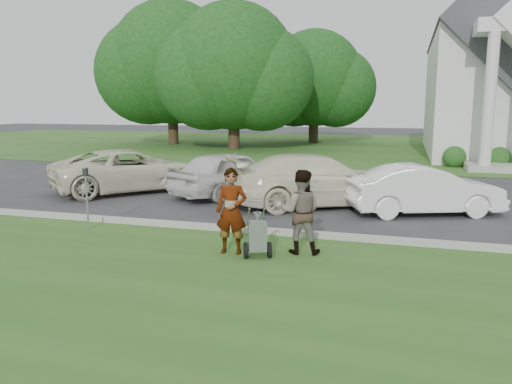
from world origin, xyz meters
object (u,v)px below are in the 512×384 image
at_px(car_b, 231,173).
at_px(car_c, 316,180).
at_px(parking_meter_near, 86,191).
at_px(car_d, 424,190).
at_px(tree_back, 314,83).
at_px(tree_far, 171,69).
at_px(striping_cart, 258,237).
at_px(person_left, 232,212).
at_px(tree_left, 233,72).
at_px(car_a, 131,170).
at_px(person_right, 301,212).

relative_size(car_b, car_c, 0.82).
height_order(parking_meter_near, car_d, parking_meter_near).
bearing_deg(tree_back, tree_far, -153.44).
bearing_deg(striping_cart, tree_far, 97.69).
relative_size(tree_back, parking_meter_near, 6.44).
height_order(tree_far, car_c, tree_far).
bearing_deg(person_left, car_b, 104.01).
relative_size(tree_left, car_d, 2.62).
bearing_deg(car_a, car_b, -135.10).
height_order(tree_back, car_a, tree_back).
relative_size(person_left, car_b, 0.39).
bearing_deg(tree_back, car_b, -85.90).
bearing_deg(striping_cart, car_d, 36.61).
xyz_separation_m(tree_far, tree_back, (10.00, 5.00, -0.97)).
bearing_deg(car_d, tree_far, 18.79).
height_order(tree_left, car_d, tree_left).
xyz_separation_m(striping_cart, person_right, (0.72, 0.54, 0.42)).
relative_size(tree_left, car_c, 2.03).
distance_m(striping_cart, person_right, 0.99).
distance_m(person_right, car_c, 4.95).
xyz_separation_m(person_right, car_d, (2.45, 4.56, -0.17)).
relative_size(tree_far, car_c, 2.22).
xyz_separation_m(striping_cart, car_a, (-6.37, 6.11, 0.31)).
bearing_deg(parking_meter_near, car_b, 72.63).
bearing_deg(car_b, car_d, -164.97).
height_order(striping_cart, car_d, car_d).
distance_m(tree_far, person_right, 30.29).
distance_m(striping_cart, parking_meter_near, 4.64).
relative_size(person_right, car_a, 0.32).
distance_m(person_left, car_d, 6.22).
bearing_deg(tree_left, car_c, -63.67).
bearing_deg(person_left, car_c, 76.14).
distance_m(tree_back, car_b, 25.21).
bearing_deg(parking_meter_near, person_left, -12.43).
height_order(striping_cart, car_c, car_c).
height_order(tree_far, striping_cart, tree_far).
relative_size(person_right, parking_meter_near, 1.12).
bearing_deg(person_left, striping_cart, -19.26).
xyz_separation_m(striping_cart, parking_meter_near, (-4.50, 1.00, 0.52)).
xyz_separation_m(car_b, car_d, (6.00, -1.28, -0.07)).
bearing_deg(car_d, parking_meter_near, 96.73).
distance_m(tree_far, car_a, 22.27).
bearing_deg(person_left, car_a, 128.34).
distance_m(tree_left, tree_back, 8.95).
height_order(tree_far, car_d, tree_far).
relative_size(car_a, car_d, 1.29).
bearing_deg(person_right, car_c, -92.36).
xyz_separation_m(tree_far, car_c, (14.78, -20.75, -4.93)).
bearing_deg(car_d, tree_back, -4.73).
distance_m(car_b, car_c, 3.14).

